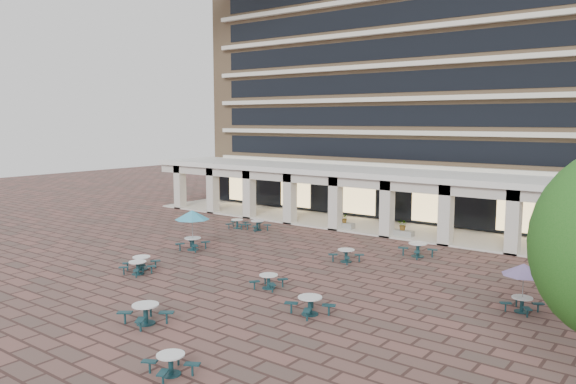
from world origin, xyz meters
name	(u,v)px	position (x,y,z in m)	size (l,w,h in m)	color
ground	(245,269)	(0.00, 0.00, 0.00)	(120.00, 120.00, 0.00)	brown
apartment_building	(438,68)	(0.00, 25.47, 12.60)	(40.00, 15.50, 25.20)	#9C7B58
retail_arcade	(377,189)	(0.00, 14.80, 3.00)	(42.00, 6.60, 4.40)	white
picnic_table_0	(142,262)	(-4.49, -3.43, 0.43)	(1.82, 1.82, 0.72)	#153B40
picnic_table_1	(146,312)	(2.32, -8.58, 0.48)	(1.96, 1.96, 0.80)	#153B40
picnic_table_2	(171,362)	(6.59, -11.00, 0.41)	(1.80, 1.80, 0.69)	#153B40
picnic_table_3	(310,304)	(6.91, -3.73, 0.46)	(2.04, 2.04, 0.77)	#153B40
picnic_table_4	(192,216)	(-5.69, 1.47, 2.13)	(2.17, 2.17, 2.50)	#153B40
picnic_table_5	(138,267)	(-3.88, -4.17, 0.41)	(1.56, 1.56, 0.69)	#153B40
picnic_table_7	(269,280)	(3.21, -1.93, 0.41)	(1.68, 1.68, 0.68)	#153B40
picnic_table_8	(237,223)	(-8.28, 8.41, 0.40)	(1.84, 1.84, 0.67)	#153B40
picnic_table_9	(346,254)	(3.51, 4.73, 0.43)	(1.82, 1.82, 0.73)	#153B40
picnic_table_11	(524,271)	(13.87, 1.96, 1.77)	(1.80, 1.80, 2.08)	#153B40
picnic_table_12	(257,224)	(-6.57, 8.73, 0.44)	(1.94, 1.94, 0.73)	#153B40
picnic_table_13	(418,248)	(6.24, 8.39, 0.49)	(2.24, 2.24, 0.82)	#153B40
planter_left	(345,223)	(-1.62, 12.90, 0.46)	(1.50, 0.61, 1.20)	gray
planter_right	(403,230)	(3.11, 12.90, 0.52)	(1.50, 0.73, 1.28)	gray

